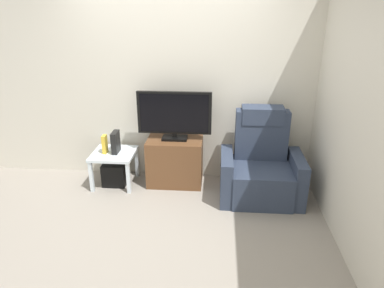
{
  "coord_description": "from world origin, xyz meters",
  "views": [
    {
      "loc": [
        0.63,
        -3.35,
        2.25
      ],
      "look_at": [
        0.33,
        0.5,
        0.7
      ],
      "focal_mm": 33.07,
      "sensor_mm": 36.0,
      "label": 1
    }
  ],
  "objects_px": {
    "side_table": "(114,157)",
    "recliner_armchair": "(261,168)",
    "game_console": "(116,142)",
    "television": "(174,115)",
    "subwoofer_box": "(115,173)",
    "book_upright": "(105,144)",
    "tv_stand": "(175,161)"
  },
  "relations": [
    {
      "from": "subwoofer_box",
      "to": "tv_stand",
      "type": "bearing_deg",
      "value": 6.16
    },
    {
      "from": "tv_stand",
      "to": "book_upright",
      "type": "relative_size",
      "value": 2.99
    },
    {
      "from": "side_table",
      "to": "television",
      "type": "bearing_deg",
      "value": 7.51
    },
    {
      "from": "subwoofer_box",
      "to": "game_console",
      "type": "distance_m",
      "value": 0.44
    },
    {
      "from": "recliner_armchair",
      "to": "book_upright",
      "type": "xyz_separation_m",
      "value": [
        -1.98,
        0.14,
        0.19
      ]
    },
    {
      "from": "book_upright",
      "to": "television",
      "type": "bearing_deg",
      "value": 7.94
    },
    {
      "from": "television",
      "to": "game_console",
      "type": "xyz_separation_m",
      "value": [
        -0.75,
        -0.09,
        -0.36
      ]
    },
    {
      "from": "television",
      "to": "game_console",
      "type": "height_order",
      "value": "television"
    },
    {
      "from": "recliner_armchair",
      "to": "book_upright",
      "type": "bearing_deg",
      "value": 168.35
    },
    {
      "from": "tv_stand",
      "to": "game_console",
      "type": "relative_size",
      "value": 2.54
    },
    {
      "from": "recliner_armchair",
      "to": "subwoofer_box",
      "type": "distance_m",
      "value": 1.9
    },
    {
      "from": "recliner_armchair",
      "to": "subwoofer_box",
      "type": "height_order",
      "value": "recliner_armchair"
    },
    {
      "from": "side_table",
      "to": "subwoofer_box",
      "type": "height_order",
      "value": "side_table"
    },
    {
      "from": "book_upright",
      "to": "recliner_armchair",
      "type": "bearing_deg",
      "value": -3.91
    },
    {
      "from": "subwoofer_box",
      "to": "game_console",
      "type": "bearing_deg",
      "value": 15.95
    },
    {
      "from": "tv_stand",
      "to": "side_table",
      "type": "distance_m",
      "value": 0.8
    },
    {
      "from": "subwoofer_box",
      "to": "game_console",
      "type": "height_order",
      "value": "game_console"
    },
    {
      "from": "television",
      "to": "side_table",
      "type": "distance_m",
      "value": 0.98
    },
    {
      "from": "television",
      "to": "book_upright",
      "type": "relative_size",
      "value": 3.94
    },
    {
      "from": "side_table",
      "to": "subwoofer_box",
      "type": "xyz_separation_m",
      "value": [
        -0.0,
        0.0,
        -0.23
      ]
    },
    {
      "from": "game_console",
      "to": "television",
      "type": "bearing_deg",
      "value": 7.1
    },
    {
      "from": "side_table",
      "to": "recliner_armchair",
      "type": "bearing_deg",
      "value": -4.73
    },
    {
      "from": "side_table",
      "to": "game_console",
      "type": "distance_m",
      "value": 0.21
    },
    {
      "from": "game_console",
      "to": "book_upright",
      "type": "bearing_deg",
      "value": -167.47
    },
    {
      "from": "tv_stand",
      "to": "subwoofer_box",
      "type": "relative_size",
      "value": 2.38
    },
    {
      "from": "tv_stand",
      "to": "side_table",
      "type": "relative_size",
      "value": 1.31
    },
    {
      "from": "tv_stand",
      "to": "subwoofer_box",
      "type": "bearing_deg",
      "value": -173.84
    },
    {
      "from": "tv_stand",
      "to": "book_upright",
      "type": "xyz_separation_m",
      "value": [
        -0.89,
        -0.11,
        0.26
      ]
    },
    {
      "from": "book_upright",
      "to": "game_console",
      "type": "bearing_deg",
      "value": 12.53
    },
    {
      "from": "side_table",
      "to": "game_console",
      "type": "bearing_deg",
      "value": 15.95
    },
    {
      "from": "television",
      "to": "recliner_armchair",
      "type": "xyz_separation_m",
      "value": [
        1.09,
        -0.26,
        -0.57
      ]
    },
    {
      "from": "television",
      "to": "game_console",
      "type": "bearing_deg",
      "value": -172.9
    }
  ]
}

